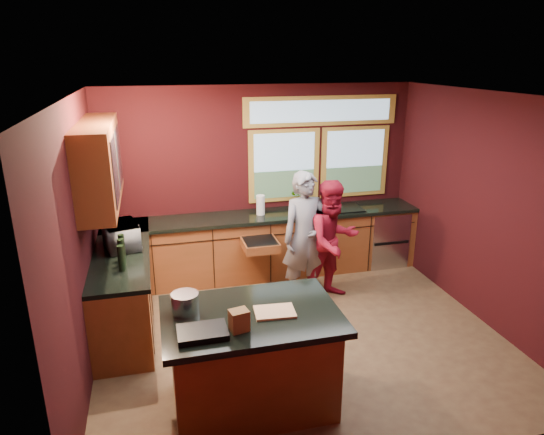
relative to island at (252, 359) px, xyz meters
name	(u,v)px	position (x,y,z in m)	size (l,w,h in m)	color
floor	(300,334)	(0.78, 1.00, -0.48)	(4.50, 4.50, 0.00)	brown
room_shell	(241,180)	(0.18, 1.33, 1.32)	(4.52, 4.02, 2.71)	black
back_counter	(279,243)	(0.98, 2.70, -0.01)	(4.50, 0.64, 0.93)	brown
left_counter	(124,285)	(-1.17, 1.85, -0.01)	(0.64, 2.30, 0.93)	brown
island	(252,359)	(0.00, 0.00, 0.00)	(1.55, 1.05, 0.95)	brown
person_grey	(305,238)	(1.10, 1.84, 0.38)	(0.63, 0.41, 1.72)	slate
person_red	(332,241)	(1.44, 1.78, 0.32)	(0.78, 0.61, 1.61)	maroon
microwave	(122,236)	(-1.14, 1.89, 0.60)	(0.53, 0.36, 0.30)	#999999
potted_plant	(302,197)	(1.34, 2.75, 0.65)	(0.36, 0.31, 0.40)	#999999
paper_towel	(261,205)	(0.71, 2.70, 0.59)	(0.12, 0.12, 0.28)	white
cutting_board	(275,312)	(0.20, -0.05, 0.48)	(0.35, 0.25, 0.02)	tan
stock_pot	(185,303)	(-0.55, 0.15, 0.56)	(0.24, 0.24, 0.18)	silver
paper_bag	(239,320)	(-0.15, -0.25, 0.56)	(0.15, 0.12, 0.18)	brown
black_tray	(202,332)	(-0.45, -0.25, 0.49)	(0.40, 0.28, 0.05)	black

